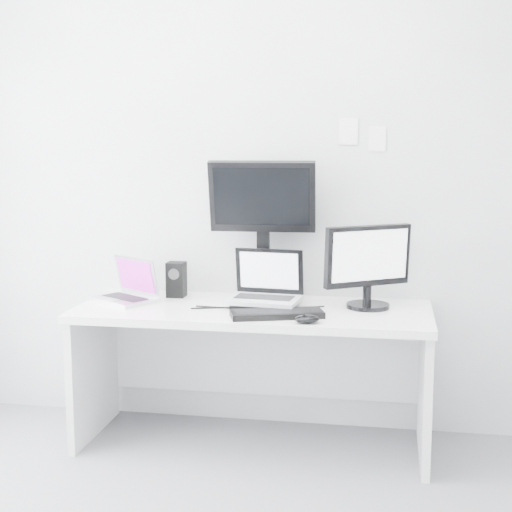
% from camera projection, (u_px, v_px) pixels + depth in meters
% --- Properties ---
extents(back_wall, '(3.60, 0.00, 3.60)m').
position_uv_depth(back_wall, '(264.00, 182.00, 4.13)').
color(back_wall, silver).
rests_on(back_wall, ground).
extents(desk, '(1.80, 0.70, 0.73)m').
position_uv_depth(desk, '(253.00, 377.00, 3.94)').
color(desk, white).
rests_on(desk, ground).
extents(macbook, '(0.40, 0.38, 0.24)m').
position_uv_depth(macbook, '(123.00, 279.00, 4.02)').
color(macbook, silver).
rests_on(macbook, desk).
extents(speaker, '(0.12, 0.12, 0.19)m').
position_uv_depth(speaker, '(176.00, 279.00, 4.15)').
color(speaker, black).
rests_on(speaker, desk).
extents(dell_laptop, '(0.39, 0.31, 0.30)m').
position_uv_depth(dell_laptop, '(263.00, 279.00, 3.87)').
color(dell_laptop, '#BBBEC2').
rests_on(dell_laptop, desk).
extents(rear_monitor, '(0.57, 0.23, 0.76)m').
position_uv_depth(rear_monitor, '(263.00, 228.00, 4.06)').
color(rear_monitor, black).
rests_on(rear_monitor, desk).
extents(samsung_monitor, '(0.52, 0.45, 0.44)m').
position_uv_depth(samsung_monitor, '(369.00, 265.00, 3.85)').
color(samsung_monitor, black).
rests_on(samsung_monitor, desk).
extents(keyboard, '(0.47, 0.29, 0.03)m').
position_uv_depth(keyboard, '(277.00, 314.00, 3.68)').
color(keyboard, black).
rests_on(keyboard, desk).
extents(mouse, '(0.14, 0.12, 0.04)m').
position_uv_depth(mouse, '(307.00, 319.00, 3.55)').
color(mouse, black).
rests_on(mouse, desk).
extents(wall_note_0, '(0.10, 0.00, 0.14)m').
position_uv_depth(wall_note_0, '(348.00, 131.00, 4.01)').
color(wall_note_0, white).
rests_on(wall_note_0, back_wall).
extents(wall_note_1, '(0.09, 0.00, 0.13)m').
position_uv_depth(wall_note_1, '(377.00, 139.00, 3.99)').
color(wall_note_1, white).
rests_on(wall_note_1, back_wall).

